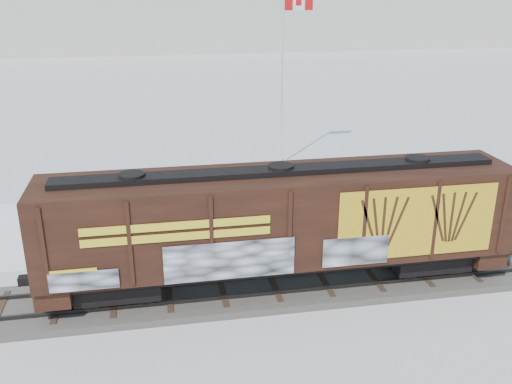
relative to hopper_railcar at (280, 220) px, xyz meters
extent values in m
plane|color=white|center=(1.79, 0.01, -2.97)|extent=(500.00, 500.00, 0.00)
cube|color=#59544C|center=(1.79, 0.01, -2.83)|extent=(50.00, 3.40, 0.28)
cube|color=#33302D|center=(1.79, -0.71, -2.62)|extent=(50.00, 0.10, 0.15)
cube|color=#33302D|center=(1.79, 0.73, -2.62)|extent=(50.00, 0.10, 0.15)
cube|color=white|center=(1.79, 7.51, -2.96)|extent=(40.00, 8.00, 0.03)
cube|color=white|center=(1.79, 95.01, 3.03)|extent=(360.00, 40.00, 12.00)
cube|color=black|center=(-6.01, 0.01, -2.09)|extent=(3.00, 2.00, 0.90)
cube|color=black|center=(6.00, 0.01, -2.09)|extent=(3.00, 2.00, 0.90)
cylinder|color=black|center=(-6.96, -0.77, -2.09)|extent=(0.90, 0.12, 0.90)
cube|color=black|center=(0.00, 0.01, -1.57)|extent=(17.46, 2.40, 0.25)
cube|color=#33170E|center=(0.00, 0.01, 0.20)|extent=(17.46, 3.00, 3.28)
cube|color=black|center=(0.00, 0.01, 1.94)|extent=(16.06, 0.90, 0.20)
cube|color=gold|center=(4.71, -1.53, 0.20)|extent=(5.94, 0.03, 2.66)
cube|color=gold|center=(-3.84, -1.53, 0.55)|extent=(6.28, 0.02, 0.70)
cube|color=silver|center=(-2.10, -1.54, -0.69)|extent=(4.54, 0.03, 1.40)
cylinder|color=silver|center=(3.65, 15.89, -2.87)|extent=(0.90, 0.90, 0.20)
cylinder|color=silver|center=(3.65, 15.89, 2.43)|extent=(0.14, 0.14, 10.81)
cube|color=red|center=(4.00, 15.89, 7.14)|extent=(0.50, 0.07, 1.00)
cube|color=white|center=(4.60, 15.89, 7.14)|extent=(0.70, 0.09, 1.00)
cube|color=red|center=(5.25, 15.89, 7.14)|extent=(0.50, 0.07, 1.00)
imported|color=silver|center=(0.17, 6.74, -2.11)|extent=(5.22, 3.01, 1.67)
imported|color=white|center=(-0.42, 6.25, -2.20)|extent=(4.71, 2.35, 1.48)
imported|color=black|center=(11.86, 6.34, -2.28)|extent=(4.90, 2.84, 1.34)
camera|label=1|loc=(-4.39, -18.93, 8.36)|focal=40.00mm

